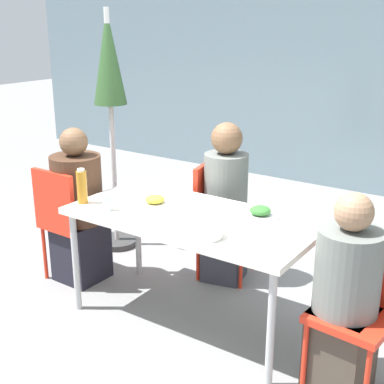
{
  "coord_description": "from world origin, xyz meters",
  "views": [
    {
      "loc": [
        1.77,
        -2.59,
        1.93
      ],
      "look_at": [
        0.0,
        0.0,
        0.9
      ],
      "focal_mm": 50.0,
      "sensor_mm": 36.0,
      "label": 1
    }
  ],
  "objects_px": {
    "chair_left": "(66,216)",
    "closed_umbrella": "(110,82)",
    "chair_far": "(217,210)",
    "bottle": "(82,187)",
    "salad_bowl": "(205,232)",
    "drinking_cup": "(108,203)",
    "person_left": "(78,211)",
    "person_right": "(345,301)",
    "chair_right": "(361,298)",
    "person_far": "(225,206)"
  },
  "relations": [
    {
      "from": "chair_left",
      "to": "bottle",
      "type": "xyz_separation_m",
      "value": [
        0.36,
        -0.16,
        0.33
      ]
    },
    {
      "from": "chair_far",
      "to": "person_far",
      "type": "height_order",
      "value": "person_far"
    },
    {
      "from": "chair_far",
      "to": "closed_umbrella",
      "type": "xyz_separation_m",
      "value": [
        -1.02,
        -0.02,
        0.9
      ]
    },
    {
      "from": "closed_umbrella",
      "to": "drinking_cup",
      "type": "xyz_separation_m",
      "value": [
        0.76,
        -0.89,
        -0.63
      ]
    },
    {
      "from": "person_left",
      "to": "person_right",
      "type": "relative_size",
      "value": 1.06
    },
    {
      "from": "bottle",
      "to": "salad_bowl",
      "type": "relative_size",
      "value": 1.22
    },
    {
      "from": "chair_left",
      "to": "person_right",
      "type": "height_order",
      "value": "person_right"
    },
    {
      "from": "chair_far",
      "to": "bottle",
      "type": "xyz_separation_m",
      "value": [
        -0.5,
        -0.9,
        0.33
      ]
    },
    {
      "from": "chair_far",
      "to": "person_far",
      "type": "bearing_deg",
      "value": 57.94
    },
    {
      "from": "drinking_cup",
      "to": "person_far",
      "type": "bearing_deg",
      "value": 67.95
    },
    {
      "from": "chair_left",
      "to": "chair_far",
      "type": "relative_size",
      "value": 1.0
    },
    {
      "from": "person_far",
      "to": "person_right",
      "type": "bearing_deg",
      "value": 45.57
    },
    {
      "from": "closed_umbrella",
      "to": "bottle",
      "type": "height_order",
      "value": "closed_umbrella"
    },
    {
      "from": "person_right",
      "to": "drinking_cup",
      "type": "bearing_deg",
      "value": 10.85
    },
    {
      "from": "chair_far",
      "to": "closed_umbrella",
      "type": "distance_m",
      "value": 1.37
    },
    {
      "from": "chair_right",
      "to": "chair_far",
      "type": "distance_m",
      "value": 1.5
    },
    {
      "from": "person_right",
      "to": "chair_right",
      "type": "bearing_deg",
      "value": -122.06
    },
    {
      "from": "chair_left",
      "to": "drinking_cup",
      "type": "xyz_separation_m",
      "value": [
        0.6,
        -0.18,
        0.27
      ]
    },
    {
      "from": "chair_far",
      "to": "bottle",
      "type": "relative_size",
      "value": 3.75
    },
    {
      "from": "bottle",
      "to": "chair_left",
      "type": "bearing_deg",
      "value": 155.62
    },
    {
      "from": "person_right",
      "to": "chair_far",
      "type": "height_order",
      "value": "person_right"
    },
    {
      "from": "chair_right",
      "to": "person_far",
      "type": "height_order",
      "value": "person_far"
    },
    {
      "from": "chair_right",
      "to": "person_far",
      "type": "xyz_separation_m",
      "value": [
        -1.23,
        0.67,
        0.06
      ]
    },
    {
      "from": "bottle",
      "to": "closed_umbrella",
      "type": "bearing_deg",
      "value": 120.8
    },
    {
      "from": "person_left",
      "to": "bottle",
      "type": "height_order",
      "value": "person_left"
    },
    {
      "from": "chair_right",
      "to": "salad_bowl",
      "type": "relative_size",
      "value": 4.58
    },
    {
      "from": "chair_right",
      "to": "salad_bowl",
      "type": "bearing_deg",
      "value": 20.61
    },
    {
      "from": "chair_right",
      "to": "closed_umbrella",
      "type": "distance_m",
      "value": 2.6
    },
    {
      "from": "chair_far",
      "to": "drinking_cup",
      "type": "bearing_deg",
      "value": -28.26
    },
    {
      "from": "chair_right",
      "to": "chair_far",
      "type": "relative_size",
      "value": 1.0
    },
    {
      "from": "chair_right",
      "to": "person_far",
      "type": "distance_m",
      "value": 1.41
    },
    {
      "from": "person_right",
      "to": "salad_bowl",
      "type": "xyz_separation_m",
      "value": [
        -0.78,
        -0.14,
        0.25
      ]
    },
    {
      "from": "person_left",
      "to": "chair_right",
      "type": "xyz_separation_m",
      "value": [
        2.14,
        -0.05,
        -0.02
      ]
    },
    {
      "from": "chair_far",
      "to": "salad_bowl",
      "type": "relative_size",
      "value": 4.58
    },
    {
      "from": "bottle",
      "to": "chair_right",
      "type": "bearing_deg",
      "value": 5.91
    },
    {
      "from": "person_right",
      "to": "chair_far",
      "type": "distance_m",
      "value": 1.48
    },
    {
      "from": "chair_left",
      "to": "drinking_cup",
      "type": "bearing_deg",
      "value": -15.54
    },
    {
      "from": "person_far",
      "to": "bottle",
      "type": "bearing_deg",
      "value": -46.42
    },
    {
      "from": "chair_left",
      "to": "closed_umbrella",
      "type": "relative_size",
      "value": 0.44
    },
    {
      "from": "closed_umbrella",
      "to": "bottle",
      "type": "xyz_separation_m",
      "value": [
        0.52,
        -0.87,
        -0.57
      ]
    },
    {
      "from": "chair_far",
      "to": "salad_bowl",
      "type": "distance_m",
      "value": 1.07
    },
    {
      "from": "person_left",
      "to": "closed_umbrella",
      "type": "distance_m",
      "value": 1.1
    },
    {
      "from": "chair_right",
      "to": "person_right",
      "type": "height_order",
      "value": "person_right"
    },
    {
      "from": "chair_far",
      "to": "drinking_cup",
      "type": "xyz_separation_m",
      "value": [
        -0.27,
        -0.91,
        0.27
      ]
    },
    {
      "from": "closed_umbrella",
      "to": "person_left",
      "type": "bearing_deg",
      "value": -71.6
    },
    {
      "from": "chair_left",
      "to": "person_left",
      "type": "distance_m",
      "value": 0.1
    },
    {
      "from": "bottle",
      "to": "salad_bowl",
      "type": "height_order",
      "value": "bottle"
    },
    {
      "from": "closed_umbrella",
      "to": "drinking_cup",
      "type": "height_order",
      "value": "closed_umbrella"
    },
    {
      "from": "chair_right",
      "to": "drinking_cup",
      "type": "distance_m",
      "value": 1.62
    },
    {
      "from": "chair_left",
      "to": "drinking_cup",
      "type": "distance_m",
      "value": 0.68
    }
  ]
}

